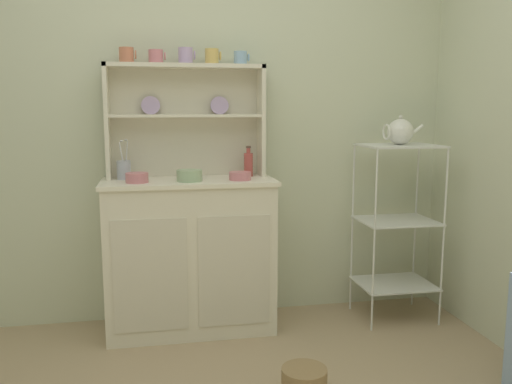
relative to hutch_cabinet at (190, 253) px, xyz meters
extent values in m
cube|color=beige|center=(0.07, 0.26, 0.78)|extent=(3.84, 0.05, 2.50)
cube|color=silver|center=(0.00, 0.00, -0.01)|extent=(0.97, 0.42, 0.91)
cube|color=beige|center=(-0.23, -0.21, -0.06)|extent=(0.41, 0.01, 0.64)
cube|color=beige|center=(0.23, -0.21, -0.06)|extent=(0.41, 0.01, 0.64)
cube|color=#EEE6CE|center=(0.00, 0.00, 0.43)|extent=(1.00, 0.45, 0.02)
cube|color=beige|center=(0.00, 0.20, 0.77)|extent=(0.93, 0.02, 0.66)
cube|color=silver|center=(-0.45, 0.12, 0.77)|extent=(0.02, 0.18, 0.66)
cube|color=silver|center=(0.45, 0.12, 0.77)|extent=(0.02, 0.18, 0.66)
cube|color=silver|center=(0.00, 0.12, 0.81)|extent=(0.89, 0.16, 0.02)
cube|color=silver|center=(0.00, 0.12, 1.09)|extent=(0.93, 0.18, 0.02)
cylinder|color=#B79ECC|center=(-0.20, 0.16, 0.87)|extent=(0.11, 0.03, 0.11)
cylinder|color=#B79ECC|center=(0.20, 0.16, 0.87)|extent=(0.11, 0.03, 0.11)
cylinder|color=silver|center=(1.06, -0.24, 0.08)|extent=(0.01, 0.01, 1.10)
cylinder|color=silver|center=(1.50, -0.24, 0.08)|extent=(0.01, 0.01, 1.10)
cylinder|color=silver|center=(1.06, 0.12, 0.08)|extent=(0.01, 0.01, 1.10)
cylinder|color=silver|center=(1.50, 0.12, 0.08)|extent=(0.01, 0.01, 1.10)
cube|color=silver|center=(1.28, -0.06, 0.63)|extent=(0.46, 0.38, 0.01)
cube|color=silver|center=(1.28, -0.06, 0.16)|extent=(0.46, 0.38, 0.01)
cube|color=silver|center=(1.28, -0.06, -0.25)|extent=(0.46, 0.38, 0.01)
cylinder|color=#93754C|center=(0.45, -0.88, -0.40)|extent=(0.21, 0.21, 0.14)
cylinder|color=#C67556|center=(-0.33, 0.12, 1.15)|extent=(0.08, 0.08, 0.09)
torus|color=#C67556|center=(-0.28, 0.12, 1.15)|extent=(0.01, 0.05, 0.05)
cylinder|color=#D17A84|center=(-0.17, 0.12, 1.14)|extent=(0.08, 0.08, 0.08)
torus|color=#D17A84|center=(-0.11, 0.12, 1.15)|extent=(0.01, 0.05, 0.05)
cylinder|color=#B79ECC|center=(0.00, 0.12, 1.15)|extent=(0.08, 0.08, 0.09)
torus|color=#B79ECC|center=(0.06, 0.12, 1.16)|extent=(0.01, 0.05, 0.05)
cylinder|color=#DBB760|center=(0.16, 0.12, 1.15)|extent=(0.08, 0.08, 0.09)
torus|color=#DBB760|center=(0.21, 0.12, 1.16)|extent=(0.01, 0.05, 0.05)
cylinder|color=#8EB2D1|center=(0.33, 0.12, 1.15)|extent=(0.08, 0.08, 0.08)
torus|color=#8EB2D1|center=(0.38, 0.12, 1.15)|extent=(0.01, 0.05, 0.05)
cylinder|color=#D17A84|center=(-0.29, -0.07, 0.47)|extent=(0.12, 0.12, 0.05)
cylinder|color=#9EB78E|center=(0.00, -0.07, 0.47)|extent=(0.14, 0.14, 0.06)
cylinder|color=#D17A84|center=(0.29, -0.07, 0.47)|extent=(0.13, 0.13, 0.05)
cylinder|color=#B74C47|center=(0.37, 0.09, 0.51)|extent=(0.05, 0.05, 0.14)
cylinder|color=#B74C47|center=(0.37, 0.09, 0.60)|extent=(0.02, 0.02, 0.03)
cylinder|color=#4C382D|center=(0.37, 0.09, 0.62)|extent=(0.03, 0.03, 0.01)
cylinder|color=#B2B7C6|center=(-0.37, 0.08, 0.50)|extent=(0.08, 0.08, 0.11)
cylinder|color=silver|center=(-0.37, 0.05, 0.57)|extent=(0.03, 0.01, 0.17)
ellipsoid|color=silver|center=(-0.37, 0.05, 0.67)|extent=(0.02, 0.01, 0.01)
cylinder|color=silver|center=(-0.35, 0.09, 0.57)|extent=(0.03, 0.03, 0.18)
ellipsoid|color=silver|center=(-0.35, 0.09, 0.67)|extent=(0.02, 0.01, 0.01)
sphere|color=white|center=(1.28, -0.06, 0.71)|extent=(0.16, 0.16, 0.16)
sphere|color=silver|center=(1.28, -0.06, 0.80)|extent=(0.02, 0.02, 0.02)
cylinder|color=white|center=(1.38, -0.06, 0.72)|extent=(0.09, 0.02, 0.07)
torus|color=white|center=(1.19, -0.06, 0.71)|extent=(0.01, 0.10, 0.10)
camera|label=1|loc=(-0.20, -3.10, 0.85)|focal=37.72mm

